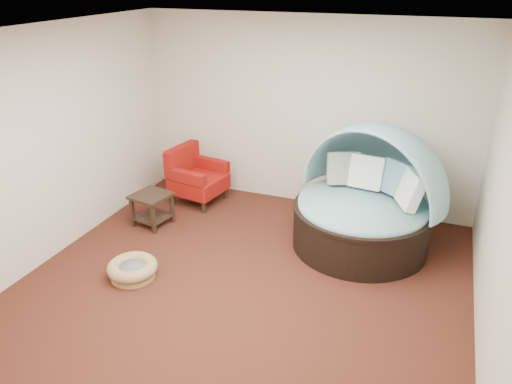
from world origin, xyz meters
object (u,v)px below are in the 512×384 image
(canopy_daybed, at_px, (368,192))
(side_table, at_px, (152,205))
(pet_basket, at_px, (133,269))
(red_armchair, at_px, (195,177))

(canopy_daybed, relative_size, side_table, 4.05)
(pet_basket, relative_size, side_table, 1.36)
(canopy_daybed, distance_m, side_table, 2.98)
(red_armchair, height_order, side_table, red_armchair)
(canopy_daybed, relative_size, pet_basket, 2.97)
(pet_basket, distance_m, red_armchair, 2.23)
(canopy_daybed, bearing_deg, pet_basket, -122.13)
(canopy_daybed, distance_m, pet_basket, 3.06)
(pet_basket, relative_size, red_armchair, 0.89)
(pet_basket, height_order, red_armchair, red_armchair)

